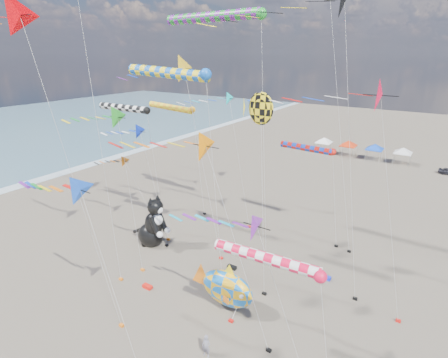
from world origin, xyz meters
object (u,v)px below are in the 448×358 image
at_px(cat_inflatable, 152,220).
at_px(fish_inflatable, 227,288).
at_px(child_blue, 228,293).
at_px(person_adult, 206,346).
at_px(child_green, 216,288).

relative_size(cat_inflatable, fish_inflatable, 0.99).
bearing_deg(child_blue, person_adult, -123.68).
height_order(cat_inflatable, child_blue, cat_inflatable).
relative_size(cat_inflatable, child_blue, 5.97).
bearing_deg(person_adult, cat_inflatable, 138.43).
bearing_deg(cat_inflatable, child_green, -13.22).
height_order(person_adult, child_blue, person_adult).
distance_m(fish_inflatable, child_blue, 2.13).
bearing_deg(fish_inflatable, person_adult, -73.97).
bearing_deg(child_blue, fish_inflatable, -113.85).
xyz_separation_m(fish_inflatable, child_blue, (-0.68, 1.24, -1.60)).
xyz_separation_m(fish_inflatable, person_adult, (1.35, -4.70, -1.23)).
bearing_deg(child_green, child_blue, 30.90).
bearing_deg(person_adult, child_green, 110.31).
bearing_deg(child_blue, child_green, 129.25).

